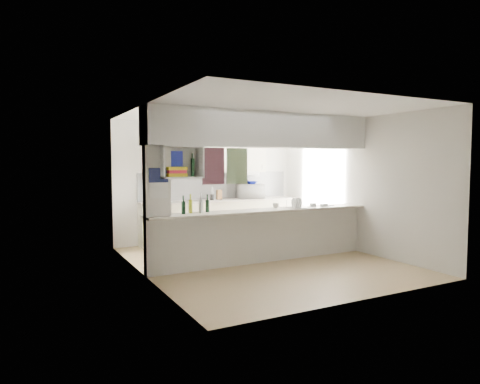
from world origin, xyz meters
TOP-DOWN VIEW (x-y plane):
  - floor at (0.00, 0.00)m, footprint 4.80×4.80m
  - ceiling at (0.00, 0.00)m, footprint 4.80×4.80m
  - wall_back at (0.00, 2.40)m, footprint 4.20×0.00m
  - wall_left at (-2.10, 0.00)m, footprint 0.00×4.80m
  - wall_right at (2.10, 0.00)m, footprint 0.00×4.80m
  - servery_partition at (-0.17, 0.00)m, footprint 4.20×0.50m
  - cubby_shelf at (-1.57, -0.06)m, footprint 0.65×0.35m
  - kitchen_run at (0.16, 2.14)m, footprint 3.60×0.63m
  - microwave at (0.93, 2.14)m, footprint 0.68×0.54m
  - bowl at (0.97, 2.16)m, footprint 0.27×0.27m
  - dish_rack at (0.70, -0.05)m, footprint 0.36×0.28m
  - cup at (0.24, -0.02)m, footprint 0.14×0.14m
  - wine_bottles at (-1.24, 0.07)m, footprint 0.52×0.15m
  - plastic_tubs at (1.20, 0.00)m, footprint 0.48×0.21m
  - utensil_jar at (-0.02, 2.15)m, footprint 0.09×0.09m
  - knife_block at (0.17, 2.18)m, footprint 0.11×0.09m

SIDE VIEW (x-z plane):
  - floor at x=0.00m, z-range 0.00..0.00m
  - kitchen_run at x=0.16m, z-range -0.29..1.95m
  - plastic_tubs at x=1.20m, z-range 0.92..0.98m
  - cup at x=0.24m, z-range 0.94..1.02m
  - utensil_jar at x=-0.02m, z-range 0.92..1.04m
  - dish_rack at x=0.70m, z-range 0.90..1.09m
  - knife_block at x=0.17m, z-range 0.92..1.14m
  - wine_bottles at x=-1.24m, z-range 0.87..1.20m
  - microwave at x=0.93m, z-range 0.92..1.25m
  - bowl at x=0.97m, z-range 1.25..1.31m
  - wall_back at x=0.00m, z-range -0.80..3.40m
  - wall_left at x=-2.10m, z-range -1.10..3.70m
  - wall_right at x=2.10m, z-range -1.10..3.70m
  - servery_partition at x=-0.17m, z-range 0.36..2.96m
  - cubby_shelf at x=-1.57m, z-range 1.46..1.96m
  - ceiling at x=0.00m, z-range 2.60..2.60m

